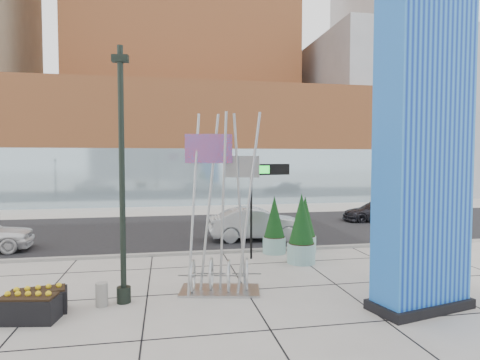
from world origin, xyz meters
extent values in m
plane|color=#9E9991|center=(0.00, 0.00, 0.00)|extent=(160.00, 160.00, 0.00)
cube|color=black|center=(0.00, 10.00, 0.01)|extent=(80.00, 12.00, 0.02)
cube|color=gray|center=(0.00, 4.00, 0.06)|extent=(80.00, 0.30, 0.12)
cube|color=#B06233|center=(1.00, 27.00, 5.50)|extent=(34.00, 10.00, 11.00)
cube|color=#8CA5B2|center=(1.00, 22.20, 2.50)|extent=(34.00, 0.60, 5.00)
cube|color=slate|center=(26.00, 32.00, 9.00)|extent=(20.00, 18.00, 18.00)
cube|color=#B2B7BC|center=(36.00, 48.00, 27.50)|extent=(16.00, 16.00, 55.00)
cube|color=#0B2DAF|center=(5.37, -3.41, 4.69)|extent=(2.78, 1.61, 9.39)
cube|color=black|center=(5.37, -3.41, 0.13)|extent=(3.03, 1.86, 0.26)
cylinder|color=black|center=(-2.63, -1.44, 3.61)|extent=(0.16, 0.16, 7.22)
cylinder|color=black|center=(-2.63, -1.44, 0.23)|extent=(0.40, 0.40, 0.45)
cube|color=black|center=(-2.63, -1.44, 6.86)|extent=(0.47, 0.25, 0.20)
cube|color=#AAADAF|center=(0.19, -1.00, 0.03)|extent=(2.61, 1.66, 0.07)
cylinder|color=#AAADAF|center=(-0.58, -1.22, 2.75)|extent=(0.09, 0.09, 5.51)
cylinder|color=#AAADAF|center=(-0.14, -0.83, 2.75)|extent=(0.09, 0.09, 5.51)
cylinder|color=#AAADAF|center=(0.30, -1.11, 2.75)|extent=(0.09, 0.09, 5.51)
cylinder|color=#AAADAF|center=(0.79, -0.78, 2.75)|extent=(0.09, 0.09, 5.51)
cylinder|color=#AAADAF|center=(1.07, -1.28, 2.75)|extent=(0.09, 0.09, 5.51)
torus|color=#AAADAF|center=(-0.64, -1.11, 0.53)|extent=(0.27, 1.00, 1.00)
torus|color=#AAADAF|center=(-0.09, -0.89, 0.53)|extent=(0.27, 1.00, 1.00)
torus|color=#AAADAF|center=(0.46, -1.11, 0.53)|extent=(0.27, 1.00, 1.00)
torus|color=#AAADAF|center=(1.01, -0.89, 0.53)|extent=(0.27, 1.00, 1.00)
cube|color=red|center=(-0.14, -1.00, 4.40)|extent=(1.43, 0.23, 0.88)
cube|color=#AAADAF|center=(0.85, -0.89, 3.85)|extent=(1.07, 0.37, 0.66)
cylinder|color=gray|center=(-3.21, -1.61, 0.33)|extent=(0.34, 0.34, 0.66)
cylinder|color=black|center=(2.00, 2.80, 1.92)|extent=(0.09, 0.09, 3.84)
cube|color=black|center=(2.82, 2.80, 3.66)|extent=(1.82, 0.56, 0.46)
cube|color=#19D833|center=(2.46, 2.70, 3.66)|extent=(0.63, 0.16, 0.32)
cylinder|color=#83B1AE|center=(4.60, 3.60, 0.35)|extent=(0.99, 0.99, 0.69)
cylinder|color=black|center=(4.60, 3.60, 0.69)|extent=(0.91, 0.91, 0.06)
cone|color=black|center=(4.60, 3.60, 1.58)|extent=(0.89, 0.89, 1.78)
cylinder|color=#83B1AE|center=(3.20, 3.60, 0.35)|extent=(1.00, 1.00, 0.70)
cylinder|color=black|center=(3.20, 3.60, 0.70)|extent=(0.92, 0.92, 0.06)
cone|color=black|center=(3.20, 3.60, 1.60)|extent=(0.90, 0.90, 1.80)
cylinder|color=#83B1AE|center=(3.80, 1.80, 0.39)|extent=(1.10, 1.10, 0.77)
cylinder|color=black|center=(3.80, 1.80, 0.77)|extent=(1.01, 1.01, 0.07)
cone|color=black|center=(3.80, 1.80, 1.76)|extent=(0.99, 0.99, 1.98)
cube|color=black|center=(-4.77, -1.87, 0.30)|extent=(1.52, 0.97, 0.60)
cube|color=black|center=(-4.77, -1.87, 0.62)|extent=(1.40, 0.85, 0.06)
cube|color=black|center=(-4.85, -2.38, 0.30)|extent=(1.52, 0.93, 0.61)
cube|color=black|center=(-4.85, -2.38, 0.63)|extent=(1.40, 0.81, 0.06)
imported|color=#ACB0B4|center=(3.12, 6.52, 0.80)|extent=(4.92, 1.81, 1.61)
imported|color=black|center=(12.22, 11.01, 0.65)|extent=(4.53, 2.00, 1.29)
camera|label=1|loc=(-1.45, -13.07, 4.09)|focal=30.00mm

